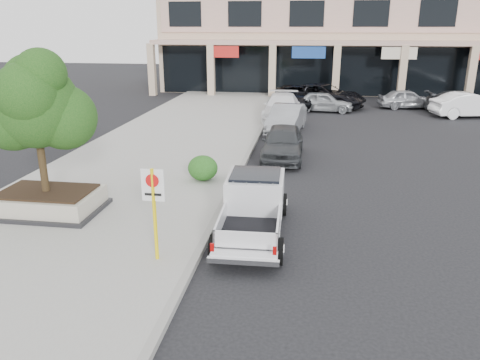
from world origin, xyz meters
The scene contains 18 objects.
ground centered at (0.00, 0.00, 0.00)m, with size 120.00×120.00×0.00m, color black.
sidewalk centered at (-5.50, 6.00, 0.07)m, with size 8.00×52.00×0.15m, color gray.
curb centered at (-1.55, 6.00, 0.07)m, with size 0.20×52.00×0.15m, color gray.
strip_mall centered at (8.00, 33.93, 4.75)m, with size 40.55×12.43×9.50m.
planter centered at (-6.71, 1.30, 0.48)m, with size 3.20×2.20×0.68m.
planter_tree centered at (-6.58, 1.46, 3.41)m, with size 2.90×2.55×4.00m.
no_parking_sign centered at (-2.45, -1.16, 1.63)m, with size 0.55×0.09×2.30m.
hedge centered at (-2.70, 4.99, 0.62)m, with size 1.10×0.99×0.94m, color #204614.
pickup_truck centered at (-0.35, 0.88, 0.77)m, with size 1.81×4.89×1.54m, color silver, non-canonical shape.
curb_car_a centered at (-0.01, 8.89, 0.73)m, with size 1.73×4.31×1.47m, color #313437.
curb_car_b centered at (-0.15, 14.35, 0.75)m, with size 1.58×4.54×1.50m, color gray.
curb_car_c centered at (-0.63, 17.90, 0.78)m, with size 2.20×5.40×1.57m, color white.
curb_car_d centered at (-0.15, 22.64, 0.77)m, with size 2.54×5.52×1.53m, color black.
lot_car_a centered at (2.00, 21.20, 0.68)m, with size 1.60×3.98×1.36m, color #A6AAAE.
lot_car_b centered at (11.13, 20.49, 0.78)m, with size 1.64×4.71×1.55m, color white.
lot_car_c centered at (11.30, 22.13, 0.71)m, with size 2.00×4.92×1.43m, color #323438.
lot_car_d centered at (2.00, 23.00, 0.83)m, with size 2.77×6.00×1.67m, color black.
lot_car_e centered at (7.83, 23.40, 0.67)m, with size 1.58×3.94×1.34m, color #A7AAAF.
Camera 1 is at (1.08, -11.03, 5.58)m, focal length 35.00 mm.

